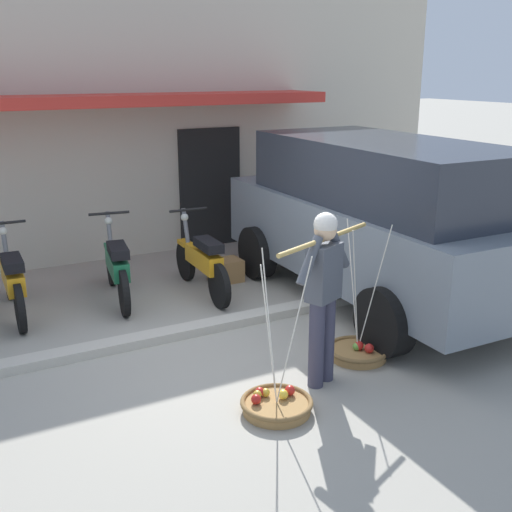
% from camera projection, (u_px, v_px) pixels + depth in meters
% --- Properties ---
extents(ground_plane, '(90.00, 90.00, 0.00)m').
position_uv_depth(ground_plane, '(227.00, 355.00, 6.66)').
color(ground_plane, '#9E998C').
extents(sidewalk_curb, '(20.00, 0.24, 0.10)m').
position_uv_depth(sidewalk_curb, '(201.00, 327.00, 7.23)').
color(sidewalk_curb, '#BAB4A5').
rests_on(sidewalk_curb, ground).
extents(fruit_vendor, '(1.32, 0.58, 1.70)m').
position_uv_depth(fruit_vendor, '(324.00, 288.00, 5.80)').
color(fruit_vendor, '#38384C').
rests_on(fruit_vendor, ground).
extents(fruit_basket_left_side, '(0.65, 0.65, 1.45)m').
position_uv_depth(fruit_basket_left_side, '(358.00, 351.00, 6.58)').
color(fruit_basket_left_side, '#9E7542').
rests_on(fruit_basket_left_side, ground).
extents(fruit_basket_right_side, '(0.65, 0.65, 1.45)m').
position_uv_depth(fruit_basket_right_side, '(276.00, 404.00, 5.54)').
color(fruit_basket_right_side, '#9E7542').
rests_on(fruit_basket_right_side, ground).
extents(motorcycle_second_in_row, '(0.54, 1.82, 1.09)m').
position_uv_depth(motorcycle_second_in_row, '(13.00, 280.00, 7.61)').
color(motorcycle_second_in_row, black).
rests_on(motorcycle_second_in_row, ground).
extents(motorcycle_third_in_row, '(0.54, 1.81, 1.09)m').
position_uv_depth(motorcycle_third_in_row, '(117.00, 267.00, 8.12)').
color(motorcycle_third_in_row, black).
rests_on(motorcycle_third_in_row, ground).
extents(motorcycle_end_of_row, '(0.54, 1.82, 1.09)m').
position_uv_depth(motorcycle_end_of_row, '(202.00, 262.00, 8.35)').
color(motorcycle_end_of_row, black).
rests_on(motorcycle_end_of_row, ground).
extents(parked_truck, '(2.22, 4.84, 2.10)m').
position_uv_depth(parked_truck, '(377.00, 216.00, 7.96)').
color(parked_truck, slate).
rests_on(parked_truck, ground).
extents(storefront_building, '(13.00, 6.00, 4.20)m').
position_uv_depth(storefront_building, '(56.00, 116.00, 11.44)').
color(storefront_building, beige).
rests_on(storefront_building, ground).
extents(wooden_crate, '(0.44, 0.36, 0.32)m').
position_uv_depth(wooden_crate, '(226.00, 270.00, 8.93)').
color(wooden_crate, olive).
rests_on(wooden_crate, ground).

